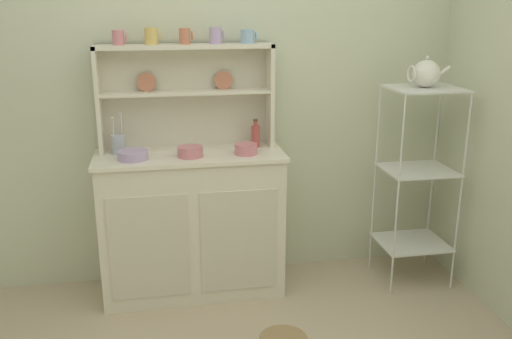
{
  "coord_description": "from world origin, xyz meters",
  "views": [
    {
      "loc": [
        -0.28,
        -1.78,
        1.73
      ],
      "look_at": [
        0.25,
        1.12,
        0.84
      ],
      "focal_mm": 38.9,
      "sensor_mm": 36.0,
      "label": 1
    }
  ],
  "objects_px": {
    "porcelain_teapot": "(426,74)",
    "hutch_shelf_unit": "(186,87)",
    "cup_rose_0": "(119,37)",
    "bakers_rack": "(418,167)",
    "utensil_jar": "(118,143)",
    "jam_bottle": "(255,135)",
    "hutch_cabinet": "(192,222)",
    "bowl_mixing_large": "(133,155)"
  },
  "relations": [
    {
      "from": "hutch_cabinet",
      "to": "porcelain_teapot",
      "type": "distance_m",
      "value": 1.65
    },
    {
      "from": "porcelain_teapot",
      "to": "utensil_jar",
      "type": "bearing_deg",
      "value": 174.2
    },
    {
      "from": "porcelain_teapot",
      "to": "hutch_shelf_unit",
      "type": "bearing_deg",
      "value": 169.13
    },
    {
      "from": "bowl_mixing_large",
      "to": "jam_bottle",
      "type": "xyz_separation_m",
      "value": [
        0.73,
        0.16,
        0.04
      ]
    },
    {
      "from": "bakers_rack",
      "to": "bowl_mixing_large",
      "type": "relative_size",
      "value": 7.32
    },
    {
      "from": "bakers_rack",
      "to": "utensil_jar",
      "type": "xyz_separation_m",
      "value": [
        -1.8,
        0.18,
        0.19
      ]
    },
    {
      "from": "hutch_cabinet",
      "to": "jam_bottle",
      "type": "xyz_separation_m",
      "value": [
        0.41,
        0.09,
        0.5
      ]
    },
    {
      "from": "bowl_mixing_large",
      "to": "jam_bottle",
      "type": "bearing_deg",
      "value": 12.33
    },
    {
      "from": "porcelain_teapot",
      "to": "hutch_cabinet",
      "type": "bearing_deg",
      "value": 175.71
    },
    {
      "from": "utensil_jar",
      "to": "bakers_rack",
      "type": "bearing_deg",
      "value": -5.79
    },
    {
      "from": "jam_bottle",
      "to": "hutch_cabinet",
      "type": "bearing_deg",
      "value": -168.06
    },
    {
      "from": "utensil_jar",
      "to": "porcelain_teapot",
      "type": "bearing_deg",
      "value": -5.8
    },
    {
      "from": "hutch_shelf_unit",
      "to": "cup_rose_0",
      "type": "height_order",
      "value": "cup_rose_0"
    },
    {
      "from": "hutch_shelf_unit",
      "to": "cup_rose_0",
      "type": "relative_size",
      "value": 12.44
    },
    {
      "from": "hutch_cabinet",
      "to": "jam_bottle",
      "type": "height_order",
      "value": "jam_bottle"
    },
    {
      "from": "utensil_jar",
      "to": "cup_rose_0",
      "type": "bearing_deg",
      "value": 46.41
    },
    {
      "from": "cup_rose_0",
      "to": "porcelain_teapot",
      "type": "bearing_deg",
      "value": -7.35
    },
    {
      "from": "hutch_cabinet",
      "to": "cup_rose_0",
      "type": "relative_size",
      "value": 13.32
    },
    {
      "from": "jam_bottle",
      "to": "utensil_jar",
      "type": "bearing_deg",
      "value": -179.44
    },
    {
      "from": "bowl_mixing_large",
      "to": "jam_bottle",
      "type": "distance_m",
      "value": 0.75
    },
    {
      "from": "hutch_shelf_unit",
      "to": "bowl_mixing_large",
      "type": "xyz_separation_m",
      "value": [
        -0.32,
        -0.24,
        -0.34
      ]
    },
    {
      "from": "hutch_shelf_unit",
      "to": "bakers_rack",
      "type": "height_order",
      "value": "hutch_shelf_unit"
    },
    {
      "from": "bakers_rack",
      "to": "jam_bottle",
      "type": "relative_size",
      "value": 7.31
    },
    {
      "from": "jam_bottle",
      "to": "cup_rose_0",
      "type": "bearing_deg",
      "value": 177.34
    },
    {
      "from": "hutch_shelf_unit",
      "to": "jam_bottle",
      "type": "bearing_deg",
      "value": -10.63
    },
    {
      "from": "jam_bottle",
      "to": "porcelain_teapot",
      "type": "distance_m",
      "value": 1.07
    },
    {
      "from": "bowl_mixing_large",
      "to": "porcelain_teapot",
      "type": "relative_size",
      "value": 0.68
    },
    {
      "from": "cup_rose_0",
      "to": "porcelain_teapot",
      "type": "xyz_separation_m",
      "value": [
        1.76,
        -0.23,
        -0.21
      ]
    },
    {
      "from": "hutch_shelf_unit",
      "to": "bakers_rack",
      "type": "relative_size",
      "value": 0.82
    },
    {
      "from": "hutch_shelf_unit",
      "to": "porcelain_teapot",
      "type": "height_order",
      "value": "hutch_shelf_unit"
    },
    {
      "from": "bowl_mixing_large",
      "to": "utensil_jar",
      "type": "distance_m",
      "value": 0.18
    },
    {
      "from": "bakers_rack",
      "to": "porcelain_teapot",
      "type": "xyz_separation_m",
      "value": [
        -0.0,
        -0.0,
        0.57
      ]
    },
    {
      "from": "utensil_jar",
      "to": "porcelain_teapot",
      "type": "height_order",
      "value": "porcelain_teapot"
    },
    {
      "from": "hutch_shelf_unit",
      "to": "jam_bottle",
      "type": "height_order",
      "value": "hutch_shelf_unit"
    },
    {
      "from": "cup_rose_0",
      "to": "utensil_jar",
      "type": "bearing_deg",
      "value": -133.59
    },
    {
      "from": "hutch_shelf_unit",
      "to": "utensil_jar",
      "type": "distance_m",
      "value": 0.52
    },
    {
      "from": "bowl_mixing_large",
      "to": "utensil_jar",
      "type": "bearing_deg",
      "value": 119.45
    },
    {
      "from": "cup_rose_0",
      "to": "hutch_cabinet",
      "type": "bearing_deg",
      "value": -18.48
    },
    {
      "from": "hutch_cabinet",
      "to": "hutch_shelf_unit",
      "type": "bearing_deg",
      "value": 90.0
    },
    {
      "from": "hutch_shelf_unit",
      "to": "hutch_cabinet",
      "type": "bearing_deg",
      "value": -90.0
    },
    {
      "from": "cup_rose_0",
      "to": "bowl_mixing_large",
      "type": "height_order",
      "value": "cup_rose_0"
    },
    {
      "from": "jam_bottle",
      "to": "porcelain_teapot",
      "type": "bearing_deg",
      "value": -10.96
    }
  ]
}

